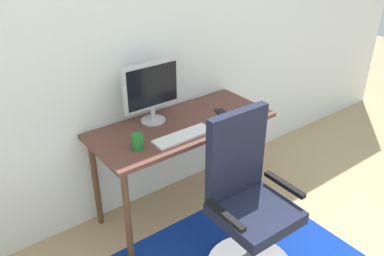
{
  "coord_description": "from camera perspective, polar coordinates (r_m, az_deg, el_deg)",
  "views": [
    {
      "loc": [
        -1.58,
        -0.27,
        2.12
      ],
      "look_at": [
        -0.17,
        1.58,
        0.87
      ],
      "focal_mm": 37.7,
      "sensor_mm": 36.0,
      "label": 1
    }
  ],
  "objects": [
    {
      "name": "wall_back",
      "position": [
        3.04,
        -4.58,
        12.54
      ],
      "size": [
        6.0,
        0.1,
        2.6
      ],
      "primitive_type": "cube",
      "color": "silver",
      "rests_on": "ground"
    },
    {
      "name": "desk",
      "position": [
        2.96,
        -1.38,
        -0.85
      ],
      "size": [
        1.35,
        0.59,
        0.77
      ],
      "color": "brown",
      "rests_on": "ground"
    },
    {
      "name": "monitor",
      "position": [
        2.85,
        -5.74,
        5.59
      ],
      "size": [
        0.44,
        0.18,
        0.45
      ],
      "color": "#B2B2B7",
      "rests_on": "desk"
    },
    {
      "name": "keyboard",
      "position": [
        2.73,
        -1.29,
        -1.15
      ],
      "size": [
        0.43,
        0.13,
        0.02
      ],
      "primitive_type": "cube",
      "color": "white",
      "rests_on": "desk"
    },
    {
      "name": "computer_mouse",
      "position": [
        2.87,
        3.44,
        0.51
      ],
      "size": [
        0.06,
        0.1,
        0.03
      ],
      "primitive_type": "ellipsoid",
      "color": "black",
      "rests_on": "desk"
    },
    {
      "name": "coffee_cup",
      "position": [
        2.6,
        -7.71,
        -1.95
      ],
      "size": [
        0.08,
        0.08,
        0.1
      ],
      "primitive_type": "cylinder",
      "color": "#1F6F2D",
      "rests_on": "desk"
    },
    {
      "name": "cell_phone",
      "position": [
        3.07,
        4.25,
        2.14
      ],
      "size": [
        0.11,
        0.15,
        0.01
      ],
      "primitive_type": "cube",
      "rotation": [
        0.0,
        0.0,
        -0.33
      ],
      "color": "black",
      "rests_on": "desk"
    },
    {
      "name": "office_chair",
      "position": [
        2.61,
        7.87,
        -12.21
      ],
      "size": [
        0.57,
        0.57,
        1.11
      ],
      "rotation": [
        0.0,
        0.0,
        -0.02
      ],
      "color": "slate",
      "rests_on": "ground"
    }
  ]
}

